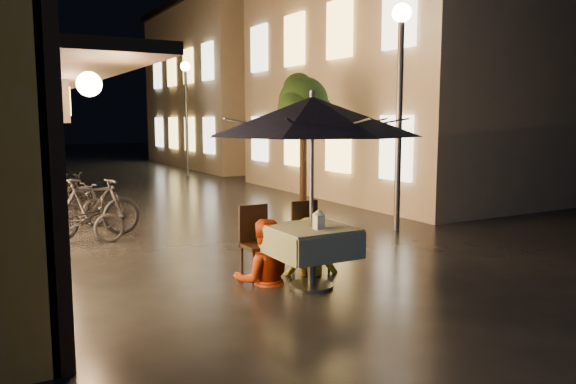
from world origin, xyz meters
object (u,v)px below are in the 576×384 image
table_lantern (319,218)px  person_orange (263,220)px  streetlamp_near (400,76)px  person_yellow (311,219)px  bicycle_0 (78,222)px  cafe_table (311,242)px  patio_umbrella (312,116)px

table_lantern → person_orange: (-0.42, 0.68, -0.10)m
streetlamp_near → person_orange: 4.72m
person_yellow → bicycle_0: person_yellow is taller
streetlamp_near → cafe_table: (-3.38, -2.37, -2.33)m
table_lantern → patio_umbrella: bearing=90.0°
table_lantern → person_yellow: (0.35, 0.75, -0.17)m
bicycle_0 → person_orange: bearing=-144.5°
streetlamp_near → person_yellow: streetlamp_near is taller
streetlamp_near → person_yellow: 4.14m
bicycle_0 → person_yellow: bearing=-134.9°
streetlamp_near → cafe_table: size_ratio=4.27×
person_orange → patio_umbrella: bearing=145.7°
streetlamp_near → patio_umbrella: 4.20m
streetlamp_near → table_lantern: streetlamp_near is taller
person_yellow → person_orange: bearing=24.7°
streetlamp_near → bicycle_0: streetlamp_near is taller
cafe_table → person_orange: size_ratio=0.61×
cafe_table → person_orange: bearing=129.2°
table_lantern → bicycle_0: bearing=117.3°
person_orange → person_yellow: size_ratio=1.09×
person_orange → bicycle_0: size_ratio=1.08×
patio_umbrella → bicycle_0: 4.88m
streetlamp_near → person_orange: (-3.80, -1.86, -2.10)m
streetlamp_near → table_lantern: bearing=-143.1°
bicycle_0 → cafe_table: bearing=-142.7°
streetlamp_near → table_lantern: size_ratio=16.92×
person_yellow → bicycle_0: size_ratio=1.00×
patio_umbrella → table_lantern: patio_umbrella is taller
streetlamp_near → patio_umbrella: (-3.38, -2.37, -0.77)m
patio_umbrella → streetlamp_near: bearing=35.0°
cafe_table → person_yellow: 0.70m
cafe_table → bicycle_0: (-2.16, 4.02, -0.19)m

